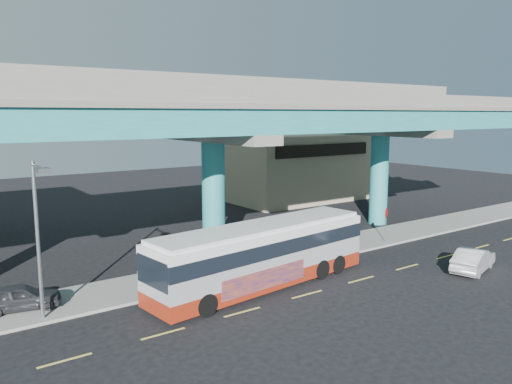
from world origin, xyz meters
TOP-DOWN VIEW (x-y plane):
  - ground at (0.00, 0.00)m, footprint 120.00×120.00m
  - sidewalk at (0.00, 5.50)m, footprint 70.00×4.00m
  - lane_markings at (-0.00, -0.30)m, footprint 58.00×0.12m
  - viaduct at (-0.00, 9.11)m, footprint 52.00×12.40m
  - building_beige at (18.00, 22.98)m, footprint 14.00×10.23m
  - transit_bus at (-1.15, 2.00)m, footprint 13.51×4.33m
  - sedan at (10.54, -3.01)m, footprint 3.72×5.02m
  - parked_car at (-12.44, 5.60)m, footprint 2.86×4.16m
  - street_lamp at (-11.81, 3.46)m, footprint 0.50×2.33m
  - stop_sign at (11.28, 4.18)m, footprint 0.67×0.35m

SIDE VIEW (x-z plane):
  - ground at x=0.00m, z-range 0.00..0.00m
  - lane_markings at x=0.00m, z-range 0.00..0.01m
  - sidewalk at x=0.00m, z-range 0.00..0.15m
  - sedan at x=10.54m, z-range 0.00..1.39m
  - parked_car at x=-12.44m, z-range 0.15..1.37m
  - transit_bus at x=-1.15m, z-range 0.16..3.58m
  - stop_sign at x=11.28m, z-range 0.68..3.11m
  - building_beige at x=18.00m, z-range 0.01..7.01m
  - street_lamp at x=-11.81m, z-range 1.25..8.28m
  - viaduct at x=0.00m, z-range 3.29..14.99m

